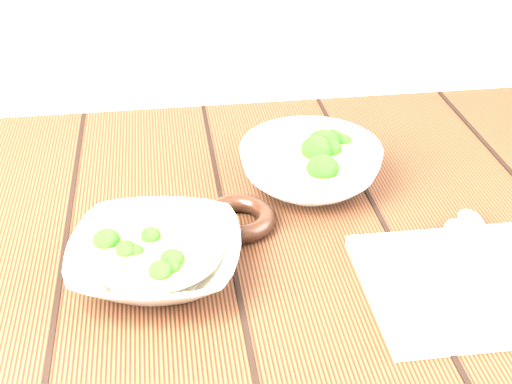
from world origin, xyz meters
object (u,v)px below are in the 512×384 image
object	(u,v)px
soup_bowl_front	(156,257)
soup_bowl_back	(310,165)
napkin	(474,283)
table	(246,313)
trivet	(238,219)

from	to	relation	value
soup_bowl_front	soup_bowl_back	size ratio (longest dim) A/B	1.04
napkin	table	bearing A→B (deg)	152.25
table	soup_bowl_front	bearing A→B (deg)	-153.34
table	soup_bowl_back	xyz separation A→B (m)	(0.11, 0.12, 0.15)
soup_bowl_back	napkin	xyz separation A→B (m)	(0.14, -0.25, -0.03)
soup_bowl_back	trivet	world-z (taller)	soup_bowl_back
table	soup_bowl_back	size ratio (longest dim) A/B	5.59
soup_bowl_front	napkin	distance (m)	0.36
soup_bowl_front	napkin	size ratio (longest dim) A/B	0.91
soup_bowl_front	trivet	size ratio (longest dim) A/B	2.33
soup_bowl_front	trivet	world-z (taller)	soup_bowl_front
table	soup_bowl_front	size ratio (longest dim) A/B	5.38
napkin	soup_bowl_back	bearing A→B (deg)	119.45
soup_bowl_front	soup_bowl_back	bearing A→B (deg)	38.58
table	soup_bowl_front	world-z (taller)	soup_bowl_front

